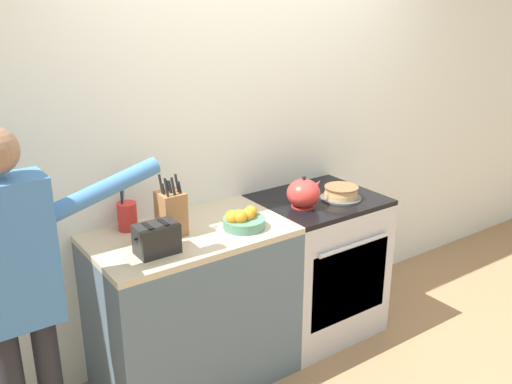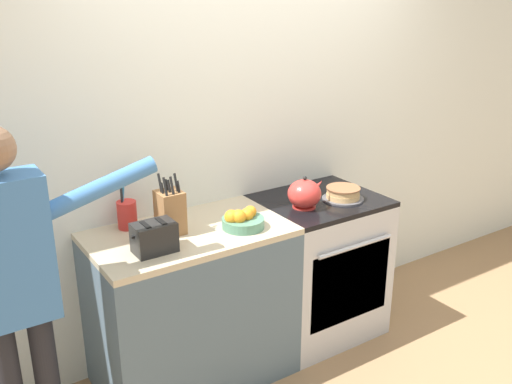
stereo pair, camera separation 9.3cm
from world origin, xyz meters
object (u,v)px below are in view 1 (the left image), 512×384
Objects in this scene: knife_block at (171,213)px; utensil_crock at (127,215)px; layer_cake at (341,193)px; toaster at (157,239)px; person_baker at (18,281)px; stove_range at (316,265)px; tea_kettle at (304,193)px; fruit_bowl at (243,220)px.

utensil_crock is at bearing 131.71° from knife_block.
toaster is (-1.26, -0.05, 0.04)m from layer_cake.
person_baker is (-0.82, -0.20, -0.06)m from knife_block.
stove_range is 1.30m from utensil_crock.
fruit_bowl is (-0.47, -0.06, -0.04)m from tea_kettle.
person_baker reaches higher than stove_range.
stove_range is 0.57m from tea_kettle.
person_baker is (-1.81, -0.16, 0.52)m from stove_range.
person_baker is at bearing -174.84° from stove_range.
knife_block reaches higher than utensil_crock.
tea_kettle reaches higher than toaster.
layer_cake is 1.16× the size of toaster.
toaster is at bearing -175.72° from tea_kettle.
tea_kettle is at bearing 7.27° from fruit_bowl.
utensil_crock reaches higher than toaster.
knife_block is 0.24m from toaster.
person_baker is at bearing -166.37° from knife_block.
tea_kettle is (-0.28, 0.03, 0.05)m from layer_cake.
person_baker is (-0.65, -0.39, -0.02)m from utensil_crock.
toaster reaches higher than fruit_bowl.
layer_cake is 1.11m from knife_block.
toaster is (-0.17, -0.17, -0.04)m from knife_block.
tea_kettle is 0.74× the size of knife_block.
layer_cake is at bearing -39.05° from stove_range.
person_baker reaches higher than fruit_bowl.
tea_kettle is 0.15× the size of person_baker.
stove_range is 0.83m from fruit_bowl.
layer_cake is at bearing 2.48° from fruit_bowl.
knife_block reaches higher than layer_cake.
toaster is at bearing -173.54° from stove_range.
tea_kettle is 1.03m from utensil_crock.
tea_kettle is 0.75× the size of utensil_crock.
utensil_crock is 0.20× the size of person_baker.
knife_block reaches higher than tea_kettle.
person_baker reaches higher than layer_cake.
fruit_bowl is (0.52, -0.34, -0.04)m from utensil_crock.
layer_cake reaches higher than stove_range.
utensil_crock is at bearing 90.12° from toaster.
utensil_crock is 1.41× the size of fruit_bowl.
knife_block is at bearing 45.02° from toaster.
utensil_crock reaches higher than fruit_bowl.
toaster is at bearing -89.88° from utensil_crock.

